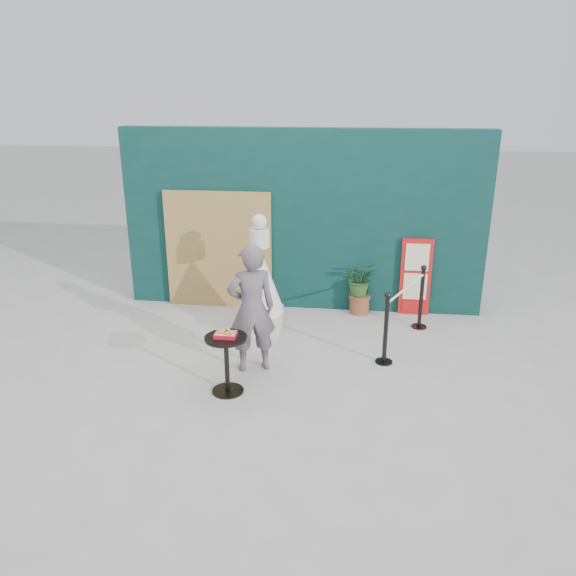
# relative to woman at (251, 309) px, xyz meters

# --- Properties ---
(ground) EXTENTS (60.00, 60.00, 0.00)m
(ground) POSITION_rel_woman_xyz_m (0.42, -0.71, -0.87)
(ground) COLOR #ADAAA5
(ground) RESTS_ON ground
(back_wall) EXTENTS (6.00, 0.30, 3.00)m
(back_wall) POSITION_rel_woman_xyz_m (0.42, 2.44, 0.63)
(back_wall) COLOR #0A2F2A
(back_wall) RESTS_ON ground
(bamboo_fence) EXTENTS (1.80, 0.08, 2.00)m
(bamboo_fence) POSITION_rel_woman_xyz_m (-0.98, 2.23, 0.13)
(bamboo_fence) COLOR tan
(bamboo_fence) RESTS_ON ground
(woman) EXTENTS (0.74, 0.62, 1.74)m
(woman) POSITION_rel_woman_xyz_m (0.00, 0.00, 0.00)
(woman) COLOR #63555F
(woman) RESTS_ON ground
(menu_board) EXTENTS (0.50, 0.07, 1.30)m
(menu_board) POSITION_rel_woman_xyz_m (2.32, 2.25, -0.22)
(menu_board) COLOR red
(menu_board) RESTS_ON ground
(statue) EXTENTS (0.72, 0.72, 1.85)m
(statue) POSITION_rel_woman_xyz_m (-0.10, 1.25, -0.11)
(statue) COLOR white
(statue) RESTS_ON ground
(cafe_table) EXTENTS (0.52, 0.52, 0.75)m
(cafe_table) POSITION_rel_woman_xyz_m (-0.20, -0.65, -0.37)
(cafe_table) COLOR black
(cafe_table) RESTS_ON ground
(food_basket) EXTENTS (0.26, 0.19, 0.11)m
(food_basket) POSITION_rel_woman_xyz_m (-0.20, -0.65, -0.08)
(food_basket) COLOR red
(food_basket) RESTS_ON cafe_table
(planter) EXTENTS (0.54, 0.47, 0.92)m
(planter) POSITION_rel_woman_xyz_m (1.42, 2.19, -0.34)
(planter) COLOR #963F31
(planter) RESTS_ON ground
(stanchion_barrier) EXTENTS (0.84, 1.54, 1.03)m
(stanchion_barrier) POSITION_rel_woman_xyz_m (2.07, 1.04, -0.38)
(stanchion_barrier) COLOR black
(stanchion_barrier) RESTS_ON ground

